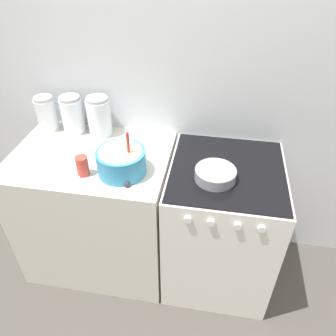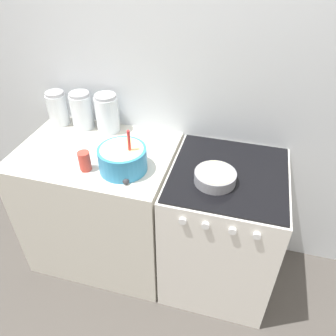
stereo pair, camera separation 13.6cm
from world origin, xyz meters
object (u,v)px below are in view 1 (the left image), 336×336
object	(u,v)px
storage_jar_right	(100,119)
stove	(220,225)
storage_jar_left	(47,116)
tin_can	(82,166)
mixing_bowl	(121,160)
baking_pan	(215,174)
storage_jar_middle	(73,117)

from	to	relation	value
storage_jar_right	stove	bearing A→B (deg)	-16.69
storage_jar_left	storage_jar_right	size ratio (longest dim) A/B	0.90
tin_can	storage_jar_left	bearing A→B (deg)	133.32
storage_jar_left	storage_jar_right	world-z (taller)	storage_jar_right
mixing_bowl	baking_pan	xyz separation A→B (m)	(0.51, 0.02, -0.04)
stove	storage_jar_middle	size ratio (longest dim) A/B	3.75
storage_jar_right	tin_can	xyz separation A→B (m)	(0.05, -0.43, -0.05)
baking_pan	storage_jar_left	xyz separation A→B (m)	(-1.12, 0.35, 0.06)
stove	storage_jar_right	xyz separation A→B (m)	(-0.83, 0.25, 0.57)
mixing_bowl	storage_jar_left	distance (m)	0.72
storage_jar_left	storage_jar_middle	world-z (taller)	storage_jar_middle
storage_jar_middle	tin_can	distance (m)	0.49
baking_pan	tin_can	distance (m)	0.72
baking_pan	storage_jar_right	bearing A→B (deg)	155.36
baking_pan	storage_jar_right	size ratio (longest dim) A/B	0.88
tin_can	storage_jar_middle	bearing A→B (deg)	117.71
stove	storage_jar_left	bearing A→B (deg)	168.20
stove	tin_can	bearing A→B (deg)	-166.86
storage_jar_middle	storage_jar_right	world-z (taller)	storage_jar_right
stove	mixing_bowl	xyz separation A→B (m)	(-0.58, -0.13, 0.54)
storage_jar_left	tin_can	bearing A→B (deg)	-46.68
baking_pan	tin_can	size ratio (longest dim) A/B	1.95
mixing_bowl	tin_can	size ratio (longest dim) A/B	2.35
stove	storage_jar_middle	bearing A→B (deg)	166.17
storage_jar_right	storage_jar_middle	bearing A→B (deg)	180.00
mixing_bowl	baking_pan	distance (m)	0.52
mixing_bowl	storage_jar_middle	world-z (taller)	mixing_bowl
storage_jar_middle	storage_jar_right	xyz separation A→B (m)	(0.18, -0.00, 0.00)
stove	baking_pan	xyz separation A→B (m)	(-0.07, -0.10, 0.49)
storage_jar_left	baking_pan	bearing A→B (deg)	-17.30
baking_pan	storage_jar_middle	world-z (taller)	storage_jar_middle
stove	mixing_bowl	bearing A→B (deg)	-167.79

